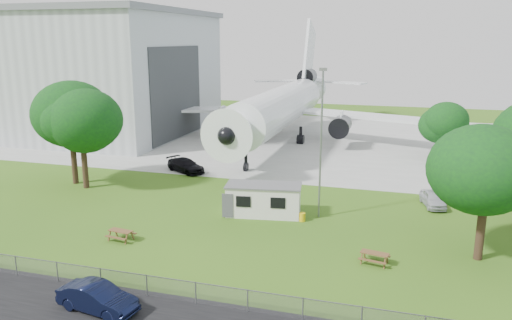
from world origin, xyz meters
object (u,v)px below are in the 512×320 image
(site_cabin, at_px, (264,200))
(car_centre_sedan, at_px, (98,298))
(picnic_west, at_px, (121,240))
(picnic_east, at_px, (374,263))
(airliner, at_px, (283,105))
(hangar, at_px, (64,70))

(site_cabin, xyz_separation_m, car_centre_sedan, (-4.46, -17.12, -0.56))
(site_cabin, height_order, picnic_west, site_cabin)
(car_centre_sedan, bearing_deg, picnic_east, -44.90)
(airliner, relative_size, car_centre_sedan, 10.45)
(picnic_west, height_order, car_centre_sedan, car_centre_sedan)
(picnic_east, bearing_deg, site_cabin, 154.64)
(site_cabin, distance_m, picnic_east, 11.77)
(picnic_west, height_order, picnic_east, same)
(airliner, height_order, site_cabin, airliner)
(site_cabin, bearing_deg, picnic_west, -136.11)
(site_cabin, distance_m, picnic_west, 11.87)
(airliner, bearing_deg, picnic_west, -94.13)
(picnic_west, bearing_deg, car_centre_sedan, -58.32)
(hangar, bearing_deg, picnic_west, -49.43)
(site_cabin, height_order, picnic_east, site_cabin)
(car_centre_sedan, bearing_deg, airliner, 10.32)
(picnic_west, xyz_separation_m, car_centre_sedan, (4.04, -8.94, 0.75))
(picnic_east, xyz_separation_m, car_centre_sedan, (-13.90, -10.21, 0.75))
(picnic_west, bearing_deg, hangar, 137.94)
(airliner, height_order, picnic_east, airliner)
(site_cabin, bearing_deg, picnic_east, -36.23)
(picnic_west, relative_size, car_centre_sedan, 0.39)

